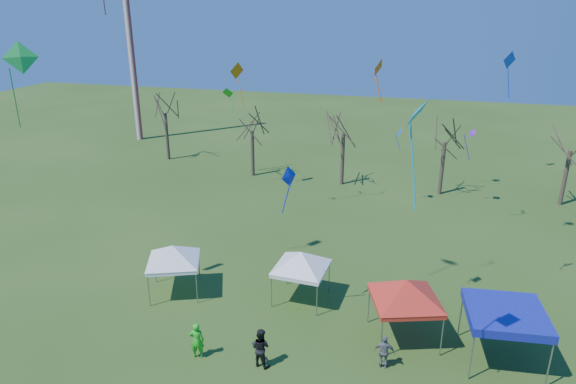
% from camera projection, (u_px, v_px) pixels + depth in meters
% --- Properties ---
extents(ground, '(140.00, 140.00, 0.00)m').
position_uv_depth(ground, '(305.00, 363.00, 23.06)').
color(ground, '#2B4917').
rests_on(ground, ground).
extents(radio_mast, '(0.70, 0.70, 25.00)m').
position_uv_depth(radio_mast, '(129.00, 28.00, 56.26)').
color(radio_mast, silver).
rests_on(radio_mast, ground).
extents(tree_0, '(3.83, 3.83, 8.44)m').
position_uv_depth(tree_0, '(164.00, 96.00, 50.64)').
color(tree_0, '#3D2D21').
rests_on(tree_0, ground).
extents(tree_1, '(3.42, 3.42, 7.54)m').
position_uv_depth(tree_1, '(252.00, 114.00, 45.96)').
color(tree_1, '#3D2D21').
rests_on(tree_1, ground).
extents(tree_2, '(3.71, 3.71, 8.18)m').
position_uv_depth(tree_2, '(344.00, 114.00, 43.51)').
color(tree_2, '#3D2D21').
rests_on(tree_2, ground).
extents(tree_3, '(3.59, 3.59, 7.91)m').
position_uv_depth(tree_3, '(447.00, 123.00, 41.25)').
color(tree_3, '#3D2D21').
rests_on(tree_3, ground).
extents(tree_4, '(3.58, 3.58, 7.89)m').
position_uv_depth(tree_4, '(574.00, 130.00, 38.97)').
color(tree_4, '#3D2D21').
rests_on(tree_4, ground).
extents(tent_white_west, '(3.53, 3.53, 3.34)m').
position_uv_depth(tent_white_west, '(173.00, 249.00, 27.74)').
color(tent_white_west, gray).
rests_on(tent_white_west, ground).
extents(tent_white_mid, '(3.76, 3.76, 3.32)m').
position_uv_depth(tent_white_mid, '(301.00, 255.00, 27.08)').
color(tent_white_mid, gray).
rests_on(tent_white_mid, ground).
extents(tent_red, '(3.99, 3.99, 3.70)m').
position_uv_depth(tent_red, '(407.00, 284.00, 23.72)').
color(tent_red, gray).
rests_on(tent_red, ground).
extents(tent_blue, '(3.63, 3.63, 2.61)m').
position_uv_depth(tent_blue, '(506.00, 314.00, 22.44)').
color(tent_blue, gray).
rests_on(tent_blue, ground).
extents(person_dark, '(1.03, 0.88, 1.86)m').
position_uv_depth(person_dark, '(260.00, 347.00, 22.63)').
color(person_dark, black).
rests_on(person_dark, ground).
extents(person_grey, '(0.96, 0.42, 1.63)m').
position_uv_depth(person_grey, '(384.00, 352.00, 22.53)').
color(person_grey, slate).
rests_on(person_grey, ground).
extents(person_green, '(0.73, 0.57, 1.78)m').
position_uv_depth(person_green, '(197.00, 340.00, 23.17)').
color(person_green, green).
rests_on(person_green, ground).
extents(kite_5, '(0.99, 1.31, 3.77)m').
position_uv_depth(kite_5, '(416.00, 115.00, 15.48)').
color(kite_5, '#0D9DC5').
rests_on(kite_5, ground).
extents(kite_13, '(1.07, 0.75, 2.60)m').
position_uv_depth(kite_13, '(228.00, 93.00, 42.30)').
color(kite_13, green).
rests_on(kite_13, ground).
extents(kite_14, '(1.53, 1.50, 3.97)m').
position_uv_depth(kite_14, '(20.00, 58.00, 22.85)').
color(kite_14, green).
rests_on(kite_14, ground).
extents(kite_22, '(0.98, 1.01, 2.59)m').
position_uv_depth(kite_22, '(472.00, 134.00, 38.55)').
color(kite_22, '#6D1ABC').
rests_on(kite_22, ground).
extents(kite_1, '(0.67, 0.99, 2.31)m').
position_uv_depth(kite_1, '(289.00, 177.00, 23.78)').
color(kite_1, '#122BC3').
rests_on(kite_1, ground).
extents(kite_19, '(0.60, 0.78, 1.91)m').
position_uv_depth(kite_19, '(399.00, 133.00, 38.86)').
color(kite_19, blue).
rests_on(kite_19, ground).
extents(kite_2, '(1.05, 1.46, 3.56)m').
position_uv_depth(kite_2, '(237.00, 71.00, 40.25)').
color(kite_2, orange).
rests_on(kite_2, ground).
extents(kite_25, '(0.56, 0.90, 1.89)m').
position_uv_depth(kite_25, '(378.00, 68.00, 21.67)').
color(kite_25, '#F4520C').
rests_on(kite_25, ground).
extents(kite_18, '(0.76, 0.76, 2.18)m').
position_uv_depth(kite_18, '(509.00, 61.00, 23.29)').
color(kite_18, blue).
rests_on(kite_18, ground).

